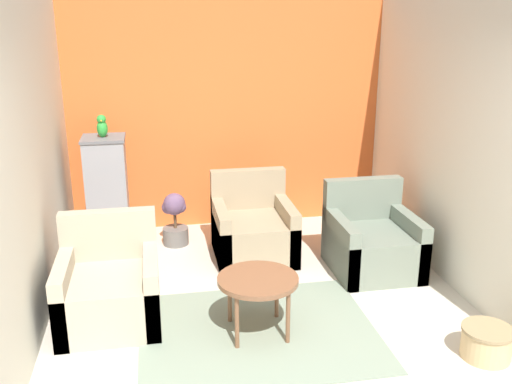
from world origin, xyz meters
TOP-DOWN VIEW (x-y plane):
  - wall_back_accent at (0.00, 3.72)m, footprint 3.88×0.06m
  - wall_left at (-1.91, 1.85)m, footprint 0.06×3.69m
  - wall_right at (1.91, 1.85)m, footprint 0.06×3.69m
  - area_rug at (-0.13, 1.06)m, footprint 1.96×1.57m
  - coffee_table at (-0.13, 1.06)m, footprint 0.66×0.66m
  - armchair_left at (-1.34, 1.50)m, footprint 0.83×0.87m
  - armchair_right at (1.25, 2.06)m, footprint 0.83×0.87m
  - armchair_middle at (0.11, 2.63)m, footprint 0.83×0.87m
  - birdcage at (-1.43, 3.17)m, footprint 0.57×0.57m
  - parrot at (-1.43, 3.17)m, footprint 0.12×0.21m
  - potted_plant at (-0.71, 3.11)m, footprint 0.29×0.29m
  - wicker_basket at (1.54, 0.39)m, footprint 0.39×0.39m

SIDE VIEW (x-z plane):
  - area_rug at x=-0.13m, z-range 0.00..0.01m
  - wicker_basket at x=1.54m, z-range 0.01..0.26m
  - armchair_left at x=-1.34m, z-range -0.16..0.73m
  - armchair_right at x=1.25m, z-range -0.16..0.73m
  - armchair_middle at x=0.11m, z-range -0.16..0.73m
  - potted_plant at x=-0.71m, z-range 0.00..0.61m
  - coffee_table at x=-0.13m, z-range 0.20..0.71m
  - birdcage at x=-1.43m, z-range -0.03..1.24m
  - parrot at x=-1.43m, z-range 1.26..1.51m
  - wall_back_accent at x=0.00m, z-range 0.00..2.79m
  - wall_left at x=-1.91m, z-range 0.00..2.79m
  - wall_right at x=1.91m, z-range 0.00..2.79m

